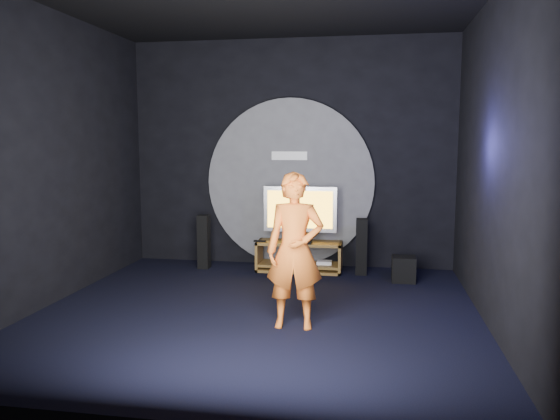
% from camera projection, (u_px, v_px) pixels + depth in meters
% --- Properties ---
extents(floor, '(5.00, 5.00, 0.00)m').
position_uv_depth(floor, '(257.00, 312.00, 6.25)').
color(floor, black).
rests_on(floor, ground).
extents(back_wall, '(5.00, 0.04, 3.50)m').
position_uv_depth(back_wall, '(290.00, 154.00, 8.47)').
color(back_wall, black).
rests_on(back_wall, ground).
extents(front_wall, '(5.00, 0.04, 3.50)m').
position_uv_depth(front_wall, '(176.00, 171.00, 3.58)').
color(front_wall, black).
rests_on(front_wall, ground).
extents(left_wall, '(0.04, 5.00, 3.50)m').
position_uv_depth(left_wall, '(50.00, 158.00, 6.45)').
color(left_wall, black).
rests_on(left_wall, ground).
extents(right_wall, '(0.04, 5.00, 3.50)m').
position_uv_depth(right_wall, '(494.00, 160.00, 5.60)').
color(right_wall, black).
rests_on(right_wall, ground).
extents(wall_disc_panel, '(2.60, 0.11, 2.60)m').
position_uv_depth(wall_disc_panel, '(290.00, 183.00, 8.47)').
color(wall_disc_panel, '#515156').
rests_on(wall_disc_panel, ground).
extents(media_console, '(1.27, 0.45, 0.45)m').
position_uv_depth(media_console, '(300.00, 258.00, 8.19)').
color(media_console, olive).
rests_on(media_console, ground).
extents(tv, '(1.10, 0.22, 0.82)m').
position_uv_depth(tv, '(300.00, 211.00, 8.17)').
color(tv, silver).
rests_on(tv, media_console).
extents(center_speaker, '(0.40, 0.15, 0.15)m').
position_uv_depth(center_speaker, '(298.00, 238.00, 8.01)').
color(center_speaker, black).
rests_on(center_speaker, media_console).
extents(remote, '(0.18, 0.05, 0.02)m').
position_uv_depth(remote, '(260.00, 241.00, 8.14)').
color(remote, black).
rests_on(remote, media_console).
extents(tower_speaker_left, '(0.16, 0.18, 0.82)m').
position_uv_depth(tower_speaker_left, '(204.00, 242.00, 8.36)').
color(tower_speaker_left, black).
rests_on(tower_speaker_left, ground).
extents(tower_speaker_right, '(0.16, 0.18, 0.82)m').
position_uv_depth(tower_speaker_right, '(362.00, 247.00, 7.96)').
color(tower_speaker_right, black).
rests_on(tower_speaker_right, ground).
extents(subwoofer, '(0.32, 0.32, 0.35)m').
position_uv_depth(subwoofer, '(404.00, 269.00, 7.59)').
color(subwoofer, black).
rests_on(subwoofer, ground).
extents(player, '(0.62, 0.43, 1.63)m').
position_uv_depth(player, '(295.00, 251.00, 5.66)').
color(player, '#CE5C1C').
rests_on(player, ground).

